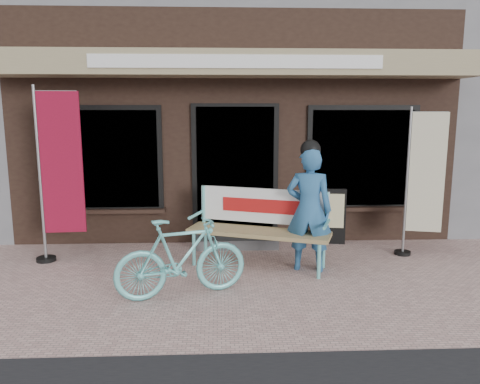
{
  "coord_description": "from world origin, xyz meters",
  "views": [
    {
      "loc": [
        -0.25,
        -5.28,
        2.12
      ],
      "look_at": [
        0.02,
        0.7,
        1.05
      ],
      "focal_mm": 35.0,
      "sensor_mm": 36.0,
      "label": 1
    }
  ],
  "objects_px": {
    "person": "(309,207)",
    "bicycle": "(181,257)",
    "nobori_red": "(58,173)",
    "nobori_cream": "(423,181)",
    "menu_stand": "(331,216)",
    "bench": "(260,221)"
  },
  "relations": [
    {
      "from": "person",
      "to": "bicycle",
      "type": "distance_m",
      "value": 1.85
    },
    {
      "from": "bicycle",
      "to": "nobori_red",
      "type": "relative_size",
      "value": 0.62
    },
    {
      "from": "bicycle",
      "to": "nobori_cream",
      "type": "height_order",
      "value": "nobori_cream"
    },
    {
      "from": "person",
      "to": "menu_stand",
      "type": "xyz_separation_m",
      "value": [
        0.6,
        1.21,
        -0.4
      ]
    },
    {
      "from": "person",
      "to": "bench",
      "type": "bearing_deg",
      "value": 173.92
    },
    {
      "from": "bench",
      "to": "person",
      "type": "height_order",
      "value": "person"
    },
    {
      "from": "bicycle",
      "to": "nobori_red",
      "type": "bearing_deg",
      "value": 35.09
    },
    {
      "from": "bicycle",
      "to": "nobori_cream",
      "type": "relative_size",
      "value": 0.71
    },
    {
      "from": "bench",
      "to": "nobori_red",
      "type": "relative_size",
      "value": 0.81
    },
    {
      "from": "bench",
      "to": "nobori_cream",
      "type": "bearing_deg",
      "value": 27.22
    },
    {
      "from": "person",
      "to": "menu_stand",
      "type": "bearing_deg",
      "value": 79.19
    },
    {
      "from": "person",
      "to": "nobori_cream",
      "type": "xyz_separation_m",
      "value": [
        1.73,
        0.54,
        0.26
      ]
    },
    {
      "from": "person",
      "to": "bicycle",
      "type": "bearing_deg",
      "value": -137.31
    },
    {
      "from": "bicycle",
      "to": "menu_stand",
      "type": "xyz_separation_m",
      "value": [
        2.2,
        2.03,
        -0.0
      ]
    },
    {
      "from": "bench",
      "to": "nobori_red",
      "type": "xyz_separation_m",
      "value": [
        -2.76,
        0.28,
        0.65
      ]
    },
    {
      "from": "person",
      "to": "bicycle",
      "type": "relative_size",
      "value": 1.14
    },
    {
      "from": "person",
      "to": "nobori_red",
      "type": "distance_m",
      "value": 3.44
    },
    {
      "from": "bicycle",
      "to": "menu_stand",
      "type": "height_order",
      "value": "bicycle"
    },
    {
      "from": "nobori_cream",
      "to": "menu_stand",
      "type": "bearing_deg",
      "value": 163.06
    },
    {
      "from": "nobori_cream",
      "to": "menu_stand",
      "type": "distance_m",
      "value": 1.47
    },
    {
      "from": "person",
      "to": "nobori_red",
      "type": "height_order",
      "value": "nobori_red"
    },
    {
      "from": "person",
      "to": "nobori_cream",
      "type": "distance_m",
      "value": 1.83
    }
  ]
}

